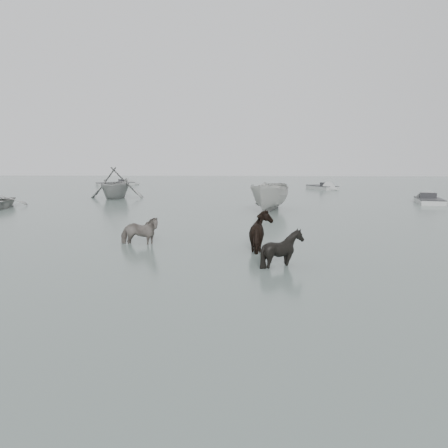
# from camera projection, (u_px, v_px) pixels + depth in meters

# --- Properties ---
(ground) EXTENTS (140.00, 140.00, 0.00)m
(ground) POSITION_uv_depth(u_px,v_px,m) (205.00, 263.00, 13.70)
(ground) COLOR #586961
(ground) RESTS_ON ground
(pony_pinto) EXTENTS (1.66, 0.87, 1.35)m
(pony_pinto) POSITION_uv_depth(u_px,v_px,m) (139.00, 227.00, 16.55)
(pony_pinto) COLOR black
(pony_pinto) RESTS_ON ground
(pony_dark) EXTENTS (1.97, 2.10, 1.69)m
(pony_dark) POSITION_uv_depth(u_px,v_px,m) (264.00, 226.00, 15.75)
(pony_dark) COLOR black
(pony_dark) RESTS_ON ground
(pony_black) EXTENTS (1.44, 1.33, 1.40)m
(pony_black) POSITION_uv_depth(u_px,v_px,m) (283.00, 243.00, 13.27)
(pony_black) COLOR black
(pony_black) RESTS_ON ground
(rowboat_trail) EXTENTS (4.63, 5.32, 2.72)m
(rowboat_trail) POSITION_uv_depth(u_px,v_px,m) (115.00, 182.00, 35.94)
(rowboat_trail) COLOR gray
(rowboat_trail) RESTS_ON ground
(boat_small) EXTENTS (3.33, 5.40, 1.96)m
(boat_small) POSITION_uv_depth(u_px,v_px,m) (271.00, 195.00, 27.24)
(boat_small) COLOR #AFB0AB
(boat_small) RESTS_ON ground
(skiff_port) EXTENTS (2.58, 5.01, 0.75)m
(skiff_port) POSITION_uv_depth(u_px,v_px,m) (429.00, 198.00, 31.78)
(skiff_port) COLOR #AFB2AF
(skiff_port) RESTS_ON ground
(skiff_mid) EXTENTS (3.70, 5.59, 0.75)m
(skiff_mid) POSITION_uv_depth(u_px,v_px,m) (322.00, 186.00, 47.02)
(skiff_mid) COLOR #9A9C9A
(skiff_mid) RESTS_ON ground
(skiff_far) EXTENTS (6.12, 4.50, 0.75)m
(skiff_far) POSITION_uv_depth(u_px,v_px,m) (115.00, 182.00, 53.35)
(skiff_far) COLOR gray
(skiff_far) RESTS_ON ground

